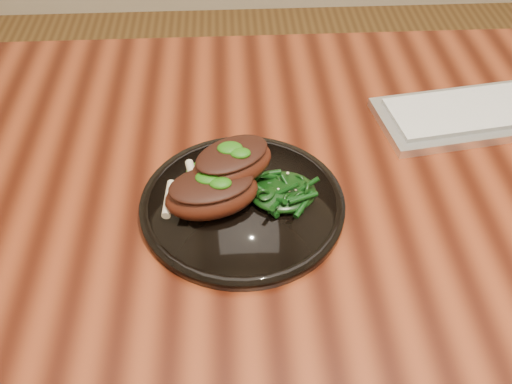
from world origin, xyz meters
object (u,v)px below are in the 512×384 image
plate (243,204)px  greens_heap (283,188)px  desk (416,221)px  lamb_chop_front (211,192)px

plate → greens_heap: greens_heap is taller
desk → plate: bearing=-170.8°
plate → lamb_chop_front: bearing=-166.3°
desk → lamb_chop_front: (-0.29, -0.05, 0.12)m
desk → lamb_chop_front: size_ratio=12.04×
desk → plate: (-0.25, -0.04, 0.09)m
desk → plate: size_ratio=6.16×
desk → greens_heap: bearing=-169.7°
desk → greens_heap: 0.23m
lamb_chop_front → greens_heap: lamb_chop_front is taller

